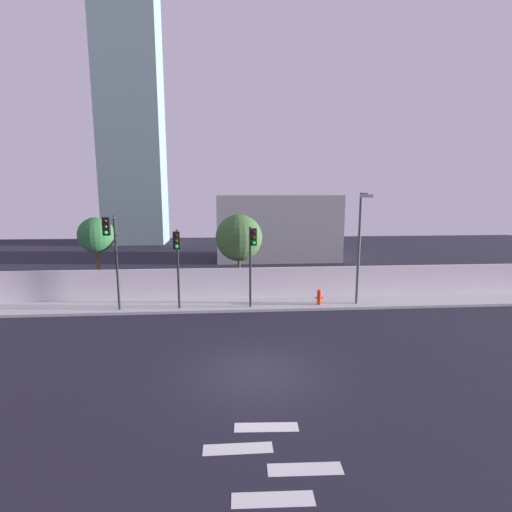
{
  "coord_description": "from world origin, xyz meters",
  "views": [
    {
      "loc": [
        -0.98,
        -13.02,
        6.6
      ],
      "look_at": [
        0.44,
        6.5,
        3.19
      ],
      "focal_mm": 27.02,
      "sensor_mm": 36.0,
      "label": 1
    }
  ],
  "objects_px": {
    "street_lamp_curbside": "(360,239)",
    "roadside_tree_leftmost": "(96,236)",
    "traffic_light_center": "(177,253)",
    "roadside_tree_midleft": "(239,238)",
    "traffic_light_left": "(252,250)",
    "fire_hydrant": "(319,296)",
    "traffic_light_right": "(111,244)"
  },
  "relations": [
    {
      "from": "traffic_light_center",
      "to": "fire_hydrant",
      "type": "height_order",
      "value": "traffic_light_center"
    },
    {
      "from": "traffic_light_right",
      "to": "roadside_tree_leftmost",
      "type": "height_order",
      "value": "traffic_light_right"
    },
    {
      "from": "traffic_light_left",
      "to": "traffic_light_center",
      "type": "distance_m",
      "value": 3.92
    },
    {
      "from": "traffic_light_left",
      "to": "roadside_tree_leftmost",
      "type": "xyz_separation_m",
      "value": [
        -9.19,
        3.59,
        0.43
      ]
    },
    {
      "from": "roadside_tree_leftmost",
      "to": "roadside_tree_midleft",
      "type": "height_order",
      "value": "roadside_tree_midleft"
    },
    {
      "from": "traffic_light_left",
      "to": "roadside_tree_leftmost",
      "type": "bearing_deg",
      "value": 158.64
    },
    {
      "from": "traffic_light_left",
      "to": "traffic_light_right",
      "type": "bearing_deg",
      "value": -178.71
    },
    {
      "from": "fire_hydrant",
      "to": "roadside_tree_midleft",
      "type": "bearing_deg",
      "value": 145.97
    },
    {
      "from": "traffic_light_left",
      "to": "roadside_tree_leftmost",
      "type": "relative_size",
      "value": 0.9
    },
    {
      "from": "traffic_light_left",
      "to": "roadside_tree_midleft",
      "type": "xyz_separation_m",
      "value": [
        -0.58,
        3.59,
        0.22
      ]
    },
    {
      "from": "traffic_light_left",
      "to": "fire_hydrant",
      "type": "bearing_deg",
      "value": 8.94
    },
    {
      "from": "fire_hydrant",
      "to": "roadside_tree_leftmost",
      "type": "bearing_deg",
      "value": 167.09
    },
    {
      "from": "traffic_light_left",
      "to": "traffic_light_center",
      "type": "xyz_separation_m",
      "value": [
        -3.91,
        -0.06,
        -0.08
      ]
    },
    {
      "from": "traffic_light_center",
      "to": "street_lamp_curbside",
      "type": "height_order",
      "value": "street_lamp_curbside"
    },
    {
      "from": "traffic_light_center",
      "to": "traffic_light_left",
      "type": "bearing_deg",
      "value": 0.88
    },
    {
      "from": "street_lamp_curbside",
      "to": "roadside_tree_midleft",
      "type": "height_order",
      "value": "street_lamp_curbside"
    },
    {
      "from": "traffic_light_center",
      "to": "roadside_tree_midleft",
      "type": "height_order",
      "value": "roadside_tree_midleft"
    },
    {
      "from": "traffic_light_left",
      "to": "traffic_light_right",
      "type": "distance_m",
      "value": 7.22
    },
    {
      "from": "fire_hydrant",
      "to": "roadside_tree_leftmost",
      "type": "relative_size",
      "value": 0.18
    },
    {
      "from": "roadside_tree_leftmost",
      "to": "roadside_tree_midleft",
      "type": "xyz_separation_m",
      "value": [
        8.61,
        0.0,
        -0.21
      ]
    },
    {
      "from": "street_lamp_curbside",
      "to": "fire_hydrant",
      "type": "bearing_deg",
      "value": 174.83
    },
    {
      "from": "traffic_light_center",
      "to": "roadside_tree_midleft",
      "type": "xyz_separation_m",
      "value": [
        3.33,
        3.65,
        0.3
      ]
    },
    {
      "from": "street_lamp_curbside",
      "to": "roadside_tree_midleft",
      "type": "distance_m",
      "value": 7.3
    },
    {
      "from": "traffic_light_right",
      "to": "fire_hydrant",
      "type": "distance_m",
      "value": 11.53
    },
    {
      "from": "roadside_tree_midleft",
      "to": "traffic_light_center",
      "type": "bearing_deg",
      "value": -132.38
    },
    {
      "from": "traffic_light_left",
      "to": "traffic_light_center",
      "type": "height_order",
      "value": "traffic_light_left"
    },
    {
      "from": "street_lamp_curbside",
      "to": "roadside_tree_leftmost",
      "type": "height_order",
      "value": "street_lamp_curbside"
    },
    {
      "from": "fire_hydrant",
      "to": "roadside_tree_midleft",
      "type": "distance_m",
      "value": 6.13
    },
    {
      "from": "traffic_light_left",
      "to": "fire_hydrant",
      "type": "xyz_separation_m",
      "value": [
        3.85,
        0.61,
        -2.78
      ]
    },
    {
      "from": "traffic_light_left",
      "to": "street_lamp_curbside",
      "type": "xyz_separation_m",
      "value": [
        5.98,
        0.41,
        0.49
      ]
    },
    {
      "from": "roadside_tree_midleft",
      "to": "fire_hydrant",
      "type": "bearing_deg",
      "value": -34.03
    },
    {
      "from": "street_lamp_curbside",
      "to": "traffic_light_left",
      "type": "bearing_deg",
      "value": -176.07
    }
  ]
}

